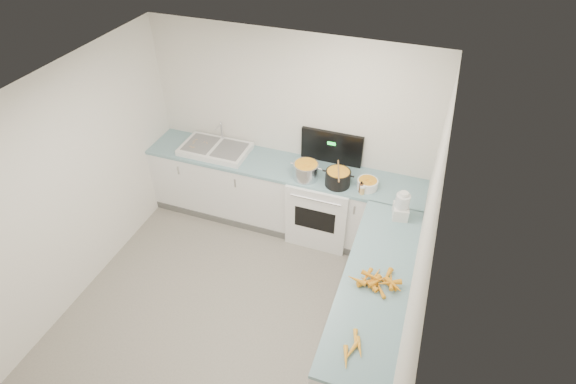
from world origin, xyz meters
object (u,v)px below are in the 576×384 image
(mixing_bowl, at_px, (367,184))
(extract_bottle, at_px, (361,188))
(stove, at_px, (322,204))
(steel_pot, at_px, (306,172))
(sink, at_px, (215,149))
(food_processor, at_px, (401,207))
(black_pot, at_px, (338,179))
(spice_jar, at_px, (362,191))

(mixing_bowl, xyz_separation_m, extract_bottle, (-0.05, -0.10, 0.01))
(stove, xyz_separation_m, mixing_bowl, (0.53, -0.08, 0.52))
(stove, distance_m, steel_pot, 0.60)
(sink, relative_size, extract_bottle, 7.07)
(steel_pot, height_order, food_processor, food_processor)
(extract_bottle, bearing_deg, sink, 174.20)
(food_processor, bearing_deg, sink, 169.06)
(black_pot, xyz_separation_m, mixing_bowl, (0.34, 0.05, -0.03))
(stove, bearing_deg, sink, 179.38)
(sink, relative_size, food_processor, 2.64)
(stove, relative_size, spice_jar, 15.04)
(sink, xyz_separation_m, steel_pot, (1.26, -0.15, 0.05))
(mixing_bowl, bearing_deg, spice_jar, -104.39)
(stove, distance_m, extract_bottle, 0.74)
(steel_pot, xyz_separation_m, mixing_bowl, (0.72, 0.05, -0.03))
(steel_pot, bearing_deg, food_processor, -15.46)
(mixing_bowl, height_order, spice_jar, mixing_bowl)
(steel_pot, relative_size, spice_jar, 3.30)
(spice_jar, bearing_deg, extract_bottle, 127.10)
(sink, height_order, mixing_bowl, sink)
(mixing_bowl, xyz_separation_m, spice_jar, (-0.03, -0.13, -0.01))
(steel_pot, distance_m, food_processor, 1.19)
(sink, distance_m, spice_jar, 1.96)
(mixing_bowl, bearing_deg, food_processor, -40.83)
(black_pot, relative_size, spice_jar, 3.21)
(stove, bearing_deg, mixing_bowl, -8.58)
(stove, distance_m, black_pot, 0.60)
(sink, distance_m, black_pot, 1.65)
(stove, bearing_deg, extract_bottle, -20.60)
(stove, height_order, food_processor, stove)
(sink, bearing_deg, spice_jar, -6.50)
(sink, xyz_separation_m, extract_bottle, (1.93, -0.20, 0.02))
(extract_bottle, xyz_separation_m, spice_jar, (0.02, -0.03, -0.02))
(extract_bottle, bearing_deg, steel_pot, 175.85)
(spice_jar, relative_size, food_processor, 0.28)
(black_pot, relative_size, food_processor, 0.89)
(spice_jar, height_order, food_processor, food_processor)
(extract_bottle, distance_m, food_processor, 0.56)
(steel_pot, distance_m, mixing_bowl, 0.73)
(steel_pot, bearing_deg, sink, 173.32)
(extract_bottle, bearing_deg, food_processor, -29.31)
(steel_pot, xyz_separation_m, food_processor, (1.15, -0.32, 0.05))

